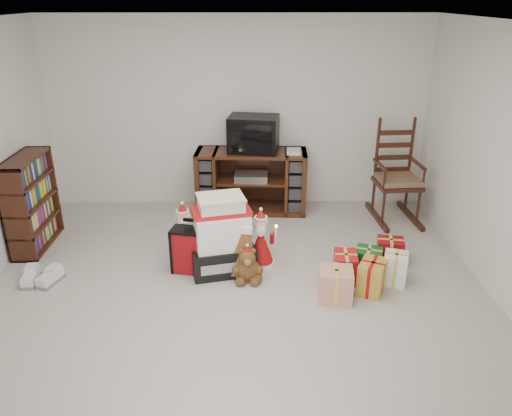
{
  "coord_description": "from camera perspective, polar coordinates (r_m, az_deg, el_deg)",
  "views": [
    {
      "loc": [
        0.15,
        -4.04,
        2.71
      ],
      "look_at": [
        0.22,
        0.6,
        0.71
      ],
      "focal_mm": 35.0,
      "sensor_mm": 36.0,
      "label": 1
    }
  ],
  "objects": [
    {
      "name": "room",
      "position": [
        4.3,
        -2.78,
        3.39
      ],
      "size": [
        5.01,
        5.01,
        2.51
      ],
      "color": "#B8B2A8",
      "rests_on": "ground"
    },
    {
      "name": "tv_stand",
      "position": [
        6.66,
        -0.54,
        3.11
      ],
      "size": [
        1.47,
        0.6,
        0.83
      ],
      "rotation": [
        0.0,
        0.0,
        -0.06
      ],
      "color": "#431F13",
      "rests_on": "floor"
    },
    {
      "name": "bookshelf",
      "position": [
        6.2,
        -24.27,
        0.4
      ],
      "size": [
        0.29,
        0.88,
        1.07
      ],
      "color": "#3C1C10",
      "rests_on": "floor"
    },
    {
      "name": "rocking_chair",
      "position": [
        6.68,
        15.67,
        2.67
      ],
      "size": [
        0.6,
        0.92,
        1.34
      ],
      "rotation": [
        0.0,
        0.0,
        0.07
      ],
      "color": "#3C1C10",
      "rests_on": "floor"
    },
    {
      "name": "gift_pile",
      "position": [
        5.21,
        -3.93,
        -3.57
      ],
      "size": [
        0.75,
        0.61,
        0.82
      ],
      "rotation": [
        0.0,
        0.0,
        0.23
      ],
      "color": "black",
      "rests_on": "floor"
    },
    {
      "name": "red_suitcase",
      "position": [
        5.26,
        -7.4,
        -4.83
      ],
      "size": [
        0.41,
        0.27,
        0.58
      ],
      "rotation": [
        0.0,
        0.0,
        -0.21
      ],
      "color": "maroon",
      "rests_on": "floor"
    },
    {
      "name": "stocking",
      "position": [
        5.07,
        -1.78,
        -5.18
      ],
      "size": [
        0.29,
        0.18,
        0.59
      ],
      "primitive_type": null,
      "rotation": [
        0.0,
        0.0,
        -0.24
      ],
      "color": "#0D7C1C",
      "rests_on": "floor"
    },
    {
      "name": "teddy_bear",
      "position": [
        5.09,
        -0.97,
        -6.73
      ],
      "size": [
        0.25,
        0.22,
        0.37
      ],
      "color": "brown",
      "rests_on": "floor"
    },
    {
      "name": "santa_figurine",
      "position": [
        5.35,
        0.55,
        -4.08
      ],
      "size": [
        0.32,
        0.3,
        0.65
      ],
      "color": "#A11111",
      "rests_on": "floor"
    },
    {
      "name": "mrs_claus_figurine",
      "position": [
        5.57,
        -8.23,
        -3.21
      ],
      "size": [
        0.32,
        0.3,
        0.65
      ],
      "color": "#A11111",
      "rests_on": "floor"
    },
    {
      "name": "sneaker_pair",
      "position": [
        5.56,
        -23.4,
        -7.33
      ],
      "size": [
        0.4,
        0.34,
        0.11
      ],
      "rotation": [
        0.0,
        0.0,
        -0.05
      ],
      "color": "white",
      "rests_on": "floor"
    },
    {
      "name": "gift_cluster",
      "position": [
        5.25,
        12.71,
        -6.66
      ],
      "size": [
        0.83,
        1.16,
        0.28
      ],
      "color": "red",
      "rests_on": "floor"
    },
    {
      "name": "crt_television",
      "position": [
        6.47,
        -0.29,
        8.47
      ],
      "size": [
        0.69,
        0.55,
        0.46
      ],
      "rotation": [
        0.0,
        0.0,
        -0.17
      ],
      "color": "black",
      "rests_on": "tv_stand"
    }
  ]
}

